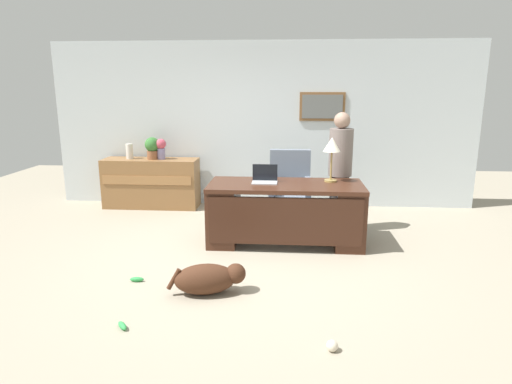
{
  "coord_description": "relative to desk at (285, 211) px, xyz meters",
  "views": [
    {
      "loc": [
        0.44,
        -4.81,
        1.97
      ],
      "look_at": [
        0.06,
        0.3,
        0.75
      ],
      "focal_mm": 31.02,
      "sensor_mm": 36.0,
      "label": 1
    }
  ],
  "objects": [
    {
      "name": "vase_empty",
      "position": [
        -2.59,
        1.63,
        0.51
      ],
      "size": [
        0.11,
        0.11,
        0.25
      ],
      "primitive_type": "cylinder",
      "color": "silver",
      "rests_on": "credenza"
    },
    {
      "name": "person_standing",
      "position": [
        0.73,
        0.59,
        0.42
      ],
      "size": [
        0.32,
        0.32,
        1.64
      ],
      "color": "#262323",
      "rests_on": "ground_plane"
    },
    {
      "name": "vase_with_flowers",
      "position": [
        -2.06,
        1.63,
        0.58
      ],
      "size": [
        0.17,
        0.17,
        0.34
      ],
      "color": "#8781B3",
      "rests_on": "credenza"
    },
    {
      "name": "desk_lamp",
      "position": [
        0.57,
        0.2,
        0.8
      ],
      "size": [
        0.22,
        0.22,
        0.57
      ],
      "color": "#9E8447",
      "rests_on": "desk"
    },
    {
      "name": "dog_lying",
      "position": [
        -0.72,
        -1.49,
        -0.27
      ],
      "size": [
        0.76,
        0.42,
        0.3
      ],
      "color": "#472819",
      "rests_on": "ground_plane"
    },
    {
      "name": "dog_toy_ball",
      "position": [
        0.39,
        -2.38,
        -0.38
      ],
      "size": [
        0.09,
        0.09,
        0.09
      ],
      "primitive_type": "sphere",
      "color": "beige",
      "rests_on": "ground_plane"
    },
    {
      "name": "armchair",
      "position": [
        0.05,
        0.93,
        0.05
      ],
      "size": [
        0.6,
        0.59,
        1.07
      ],
      "color": "slate",
      "rests_on": "ground_plane"
    },
    {
      "name": "dog_toy_plush",
      "position": [
        -1.52,
        -1.28,
        -0.4
      ],
      "size": [
        0.15,
        0.06,
        0.05
      ],
      "primitive_type": "ellipsoid",
      "rotation": [
        0.0,
        0.0,
        0.08
      ],
      "color": "green",
      "rests_on": "ground_plane"
    },
    {
      "name": "potted_plant",
      "position": [
        -2.2,
        1.63,
        0.58
      ],
      "size": [
        0.24,
        0.24,
        0.36
      ],
      "color": "brown",
      "rests_on": "credenza"
    },
    {
      "name": "credenza",
      "position": [
        -2.25,
        1.63,
        -0.02
      ],
      "size": [
        1.56,
        0.5,
        0.81
      ],
      "color": "olive",
      "rests_on": "ground_plane"
    },
    {
      "name": "laptop",
      "position": [
        -0.27,
        0.09,
        0.41
      ],
      "size": [
        0.32,
        0.22,
        0.23
      ],
      "color": "#B2B5BA",
      "rests_on": "desk"
    },
    {
      "name": "back_wall",
      "position": [
        -0.41,
        1.98,
        0.92
      ],
      "size": [
        7.0,
        0.16,
        2.7
      ],
      "color": "silver",
      "rests_on": "ground_plane"
    },
    {
      "name": "ground_plane",
      "position": [
        -0.41,
        -0.62,
        -0.43
      ],
      "size": [
        12.0,
        12.0,
        0.0
      ],
      "primitive_type": "plane",
      "color": "#9E937F"
    },
    {
      "name": "desk",
      "position": [
        0.0,
        0.0,
        0.0
      ],
      "size": [
        1.95,
        0.82,
        0.78
      ],
      "color": "#422316",
      "rests_on": "ground_plane"
    },
    {
      "name": "dog_toy_bone",
      "position": [
        -1.33,
        -2.19,
        -0.4
      ],
      "size": [
        0.13,
        0.14,
        0.05
      ],
      "primitive_type": "ellipsoid",
      "rotation": [
        0.0,
        0.0,
        2.28
      ],
      "color": "green",
      "rests_on": "ground_plane"
    }
  ]
}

